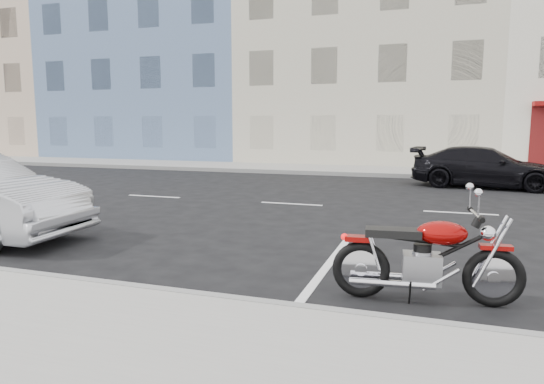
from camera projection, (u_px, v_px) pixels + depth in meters
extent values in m
plane|color=black|center=(371.00, 208.00, 11.64)|extent=(120.00, 120.00, 0.00)
cube|color=gray|center=(281.00, 168.00, 21.37)|extent=(80.00, 3.40, 0.15)
cube|color=gray|center=(269.00, 172.00, 19.77)|extent=(80.00, 0.12, 0.16)
cube|color=#C5AA90|center=(31.00, 67.00, 34.28)|extent=(12.00, 12.00, 12.00)
cube|color=slate|center=(181.00, 52.00, 30.44)|extent=(12.00, 12.00, 13.00)
cube|color=beige|center=(374.00, 56.00, 26.77)|extent=(12.00, 12.00, 11.50)
torus|color=black|center=(428.00, 275.00, 5.48)|extent=(0.67, 0.18, 0.67)
cube|color=#7E0504|center=(425.00, 243.00, 5.44)|extent=(0.31, 0.19, 0.06)
cube|color=gray|center=(492.00, 274.00, 5.33)|extent=(0.45, 0.34, 0.34)
ellipsoid|color=#7E0504|center=(514.00, 238.00, 5.22)|extent=(0.59, 0.40, 0.27)
cube|color=black|center=(462.00, 237.00, 5.34)|extent=(0.64, 0.32, 0.09)
cylinder|color=silver|center=(462.00, 290.00, 5.28)|extent=(0.95, 0.18, 0.08)
cylinder|color=silver|center=(458.00, 282.00, 5.55)|extent=(0.95, 0.18, 0.08)
cylinder|color=black|center=(515.00, 260.00, 5.26)|extent=(0.80, 0.13, 0.49)
imported|color=black|center=(485.00, 167.00, 15.36)|extent=(4.65, 2.36, 1.29)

